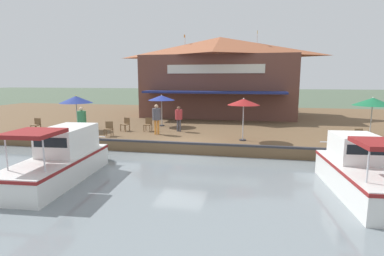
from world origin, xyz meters
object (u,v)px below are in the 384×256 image
at_px(cafe_chair_facing_river, 126,124).
at_px(tree_behind_restaurant, 232,67).
at_px(patio_umbrella_mid_patio_right, 76,100).
at_px(person_near_entrance, 157,115).
at_px(motorboat_far_downstream, 66,158).
at_px(patio_umbrella_back_row, 162,98).
at_px(waterfront_restaurant, 220,76).
at_px(person_mid_patio, 179,116).
at_px(cafe_chair_far_corner_seat, 109,128).
at_px(cafe_chair_beside_entrance, 148,124).
at_px(cafe_chair_back_row_seat, 360,136).
at_px(patio_umbrella_mid_patio_left, 244,102).
at_px(cafe_chair_under_first_umbrella, 36,124).
at_px(person_at_quay_edge, 82,118).
at_px(patio_umbrella_near_quay_edge, 373,102).
at_px(motorboat_outer_channel, 357,170).

relative_size(cafe_chair_facing_river, tree_behind_restaurant, 0.12).
relative_size(patio_umbrella_mid_patio_right, tree_behind_restaurant, 0.33).
distance_m(person_near_entrance, motorboat_far_downstream, 7.02).
bearing_deg(patio_umbrella_back_row, waterfront_restaurant, 156.75).
relative_size(person_mid_patio, tree_behind_restaurant, 0.23).
xyz_separation_m(waterfront_restaurant, patio_umbrella_back_row, (7.59, -3.26, -1.59)).
distance_m(cafe_chair_far_corner_seat, cafe_chair_facing_river, 1.89).
distance_m(cafe_chair_facing_river, person_mid_patio, 3.48).
height_order(waterfront_restaurant, person_near_entrance, waterfront_restaurant).
distance_m(patio_umbrella_mid_patio_right, cafe_chair_beside_entrance, 4.89).
height_order(person_mid_patio, motorboat_far_downstream, same).
bearing_deg(person_near_entrance, cafe_chair_back_row_seat, 84.47).
height_order(waterfront_restaurant, cafe_chair_back_row_seat, waterfront_restaurant).
bearing_deg(patio_umbrella_mid_patio_left, cafe_chair_beside_entrance, -106.94).
bearing_deg(patio_umbrella_mid_patio_right, person_mid_patio, 98.06).
distance_m(patio_umbrella_mid_patio_right, cafe_chair_under_first_umbrella, 2.91).
bearing_deg(cafe_chair_back_row_seat, cafe_chair_facing_river, -97.81).
bearing_deg(motorboat_far_downstream, person_near_entrance, 166.82).
bearing_deg(tree_behind_restaurant, cafe_chair_under_first_umbrella, -32.14).
relative_size(person_at_quay_edge, tree_behind_restaurant, 0.25).
bearing_deg(cafe_chair_far_corner_seat, cafe_chair_beside_entrance, 141.01).
bearing_deg(patio_umbrella_mid_patio_left, waterfront_restaurant, -167.63).
distance_m(waterfront_restaurant, person_near_entrance, 11.37).
xyz_separation_m(patio_umbrella_mid_patio_left, cafe_chair_beside_entrance, (-1.84, -6.05, -1.61)).
relative_size(waterfront_restaurant, patio_umbrella_near_quay_edge, 5.95).
bearing_deg(person_mid_patio, tree_behind_restaurant, 172.10).
bearing_deg(patio_umbrella_back_row, motorboat_outer_channel, 46.85).
bearing_deg(cafe_chair_under_first_umbrella, patio_umbrella_near_quay_edge, 96.48).
height_order(person_at_quay_edge, person_mid_patio, person_at_quay_edge).
height_order(person_at_quay_edge, motorboat_far_downstream, person_at_quay_edge).
distance_m(patio_umbrella_near_quay_edge, person_near_entrance, 12.50).
xyz_separation_m(cafe_chair_under_first_umbrella, cafe_chair_back_row_seat, (0.44, 18.72, 0.00)).
height_order(person_mid_patio, person_near_entrance, person_near_entrance).
xyz_separation_m(patio_umbrella_mid_patio_right, cafe_chair_far_corner_seat, (1.42, 2.92, -1.53)).
bearing_deg(cafe_chair_beside_entrance, patio_umbrella_near_quay_edge, 93.05).
relative_size(cafe_chair_far_corner_seat, person_at_quay_edge, 0.49).
bearing_deg(motorboat_far_downstream, patio_umbrella_mid_patio_right, -151.12).
bearing_deg(cafe_chair_beside_entrance, patio_umbrella_back_row, 174.14).
bearing_deg(tree_behind_restaurant, cafe_chair_far_corner_seat, -17.86).
bearing_deg(cafe_chair_beside_entrance, tree_behind_restaurant, 165.48).
bearing_deg(patio_umbrella_mid_patio_left, cafe_chair_far_corner_seat, -88.25).
relative_size(patio_umbrella_mid_patio_left, person_mid_patio, 1.44).
height_order(cafe_chair_under_first_umbrella, motorboat_outer_channel, motorboat_outer_channel).
xyz_separation_m(cafe_chair_under_first_umbrella, motorboat_outer_channel, (5.48, 17.06, -0.31)).
relative_size(cafe_chair_far_corner_seat, tree_behind_restaurant, 0.12).
height_order(cafe_chair_far_corner_seat, cafe_chair_beside_entrance, same).
bearing_deg(cafe_chair_back_row_seat, person_near_entrance, -95.53).
xyz_separation_m(waterfront_restaurant, motorboat_far_downstream, (17.58, -4.18, -3.38)).
distance_m(patio_umbrella_mid_patio_left, cafe_chair_far_corner_seat, 7.90).
relative_size(patio_umbrella_near_quay_edge, cafe_chair_under_first_umbrella, 2.71).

